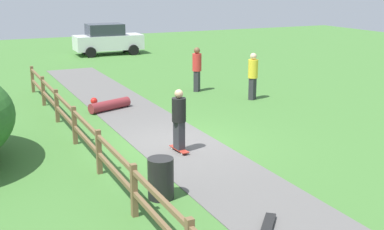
{
  "coord_description": "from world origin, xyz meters",
  "views": [
    {
      "loc": [
        -5.56,
        -12.75,
        4.54
      ],
      "look_at": [
        0.18,
        -0.65,
        1.0
      ],
      "focal_mm": 47.77,
      "sensor_mm": 36.0,
      "label": 1
    }
  ],
  "objects_px": {
    "trash_bin": "(161,178)",
    "bystander_red": "(197,67)",
    "parked_car_white": "(107,39)",
    "skater_fallen": "(109,105)",
    "skater_riding": "(179,118)",
    "bystander_yellow": "(253,74)",
    "skateboard_loose": "(268,223)"
  },
  "relations": [
    {
      "from": "trash_bin",
      "to": "bystander_red",
      "type": "bearing_deg",
      "value": 60.06
    },
    {
      "from": "trash_bin",
      "to": "bystander_red",
      "type": "relative_size",
      "value": 0.48
    },
    {
      "from": "bystander_red",
      "to": "parked_car_white",
      "type": "xyz_separation_m",
      "value": [
        -0.26,
        12.32,
        -0.07
      ]
    },
    {
      "from": "trash_bin",
      "to": "skater_fallen",
      "type": "xyz_separation_m",
      "value": [
        1.18,
        7.95,
        -0.25
      ]
    },
    {
      "from": "skater_riding",
      "to": "bystander_red",
      "type": "distance_m",
      "value": 7.93
    },
    {
      "from": "bystander_yellow",
      "to": "skater_fallen",
      "type": "bearing_deg",
      "value": 172.32
    },
    {
      "from": "skater_fallen",
      "to": "bystander_yellow",
      "type": "bearing_deg",
      "value": -7.68
    },
    {
      "from": "bystander_yellow",
      "to": "bystander_red",
      "type": "relative_size",
      "value": 0.99
    },
    {
      "from": "bystander_yellow",
      "to": "bystander_red",
      "type": "xyz_separation_m",
      "value": [
        -1.3,
        2.31,
        0.01
      ]
    },
    {
      "from": "skateboard_loose",
      "to": "bystander_red",
      "type": "relative_size",
      "value": 0.4
    },
    {
      "from": "bystander_yellow",
      "to": "bystander_red",
      "type": "bearing_deg",
      "value": 119.29
    },
    {
      "from": "trash_bin",
      "to": "skater_riding",
      "type": "height_order",
      "value": "skater_riding"
    },
    {
      "from": "skater_fallen",
      "to": "bystander_red",
      "type": "distance_m",
      "value": 4.65
    },
    {
      "from": "skateboard_loose",
      "to": "skater_riding",
      "type": "bearing_deg",
      "value": 87.05
    },
    {
      "from": "bystander_yellow",
      "to": "parked_car_white",
      "type": "xyz_separation_m",
      "value": [
        -1.55,
        14.63,
        -0.06
      ]
    },
    {
      "from": "skateboard_loose",
      "to": "bystander_yellow",
      "type": "xyz_separation_m",
      "value": [
        5.43,
        9.31,
        0.93
      ]
    },
    {
      "from": "bystander_yellow",
      "to": "bystander_red",
      "type": "height_order",
      "value": "bystander_red"
    },
    {
      "from": "skater_riding",
      "to": "parked_car_white",
      "type": "bearing_deg",
      "value": 79.29
    },
    {
      "from": "skater_riding",
      "to": "skateboard_loose",
      "type": "bearing_deg",
      "value": -92.95
    },
    {
      "from": "skateboard_loose",
      "to": "bystander_yellow",
      "type": "relative_size",
      "value": 0.4
    },
    {
      "from": "parked_car_white",
      "to": "skater_fallen",
      "type": "bearing_deg",
      "value": -106.25
    },
    {
      "from": "skater_fallen",
      "to": "parked_car_white",
      "type": "xyz_separation_m",
      "value": [
        4.04,
        13.88,
        0.76
      ]
    },
    {
      "from": "skater_fallen",
      "to": "bystander_yellow",
      "type": "relative_size",
      "value": 0.91
    },
    {
      "from": "skateboard_loose",
      "to": "bystander_red",
      "type": "distance_m",
      "value": 12.37
    },
    {
      "from": "trash_bin",
      "to": "bystander_red",
      "type": "distance_m",
      "value": 10.99
    },
    {
      "from": "skater_riding",
      "to": "bystander_yellow",
      "type": "bearing_deg",
      "value": 41.54
    },
    {
      "from": "skateboard_loose",
      "to": "parked_car_white",
      "type": "xyz_separation_m",
      "value": [
        3.88,
        23.94,
        0.87
      ]
    },
    {
      "from": "trash_bin",
      "to": "skateboard_loose",
      "type": "distance_m",
      "value": 2.53
    },
    {
      "from": "parked_car_white",
      "to": "bystander_yellow",
      "type": "bearing_deg",
      "value": -83.94
    },
    {
      "from": "bystander_red",
      "to": "skateboard_loose",
      "type": "bearing_deg",
      "value": -109.58
    },
    {
      "from": "bystander_red",
      "to": "parked_car_white",
      "type": "bearing_deg",
      "value": 91.19
    },
    {
      "from": "trash_bin",
      "to": "bystander_yellow",
      "type": "height_order",
      "value": "bystander_yellow"
    }
  ]
}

